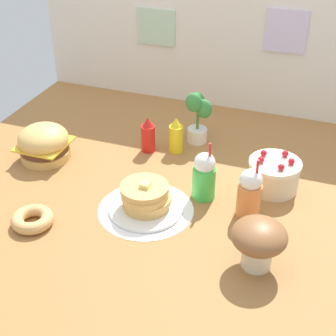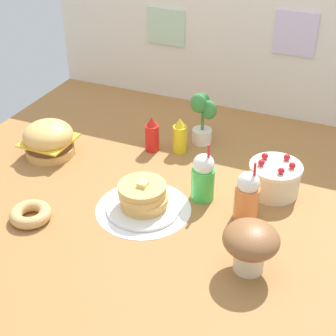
{
  "view_description": "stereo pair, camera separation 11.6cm",
  "coord_description": "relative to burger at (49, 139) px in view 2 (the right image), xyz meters",
  "views": [
    {
      "loc": [
        0.71,
        -1.68,
        1.34
      ],
      "look_at": [
        0.06,
        0.12,
        0.1
      ],
      "focal_mm": 53.24,
      "sensor_mm": 36.0,
      "label": 1
    },
    {
      "loc": [
        0.82,
        -1.63,
        1.34
      ],
      "look_at": [
        0.06,
        0.12,
        0.1
      ],
      "focal_mm": 53.24,
      "sensor_mm": 36.0,
      "label": 2
    }
  ],
  "objects": [
    {
      "name": "pancake_stack",
      "position": [
        0.64,
        -0.23,
        -0.03
      ],
      "size": [
        0.32,
        0.32,
        0.14
      ],
      "color": "white",
      "rests_on": "doily_mat"
    },
    {
      "name": "potted_plant",
      "position": [
        0.68,
        0.42,
        0.07
      ],
      "size": [
        0.13,
        0.12,
        0.29
      ],
      "color": "white",
      "rests_on": "ground_plane"
    },
    {
      "name": "doily_mat",
      "position": [
        0.64,
        -0.23,
        -0.08
      ],
      "size": [
        0.42,
        0.42,
        0.0
      ],
      "primitive_type": "cylinder",
      "color": "white",
      "rests_on": "ground_plane"
    },
    {
      "name": "layer_cake",
      "position": [
        1.13,
        0.12,
        -0.01
      ],
      "size": [
        0.24,
        0.24,
        0.17
      ],
      "color": "beige",
      "rests_on": "ground_plane"
    },
    {
      "name": "ketchup_bottle",
      "position": [
        0.47,
        0.25,
        0.0
      ],
      "size": [
        0.07,
        0.07,
        0.19
      ],
      "color": "red",
      "rests_on": "ground_plane"
    },
    {
      "name": "mushroom_stool",
      "position": [
        1.16,
        -0.41,
        0.04
      ],
      "size": [
        0.21,
        0.21,
        0.2
      ],
      "color": "beige",
      "rests_on": "ground_plane"
    },
    {
      "name": "burger",
      "position": [
        0.0,
        0.0,
        0.0
      ],
      "size": [
        0.25,
        0.25,
        0.18
      ],
      "color": "#DBA859",
      "rests_on": "ground_plane"
    },
    {
      "name": "orange_float_cup",
      "position": [
        1.07,
        -0.11,
        0.03
      ],
      "size": [
        0.11,
        0.11,
        0.29
      ],
      "color": "orange",
      "rests_on": "ground_plane"
    },
    {
      "name": "mustard_bottle",
      "position": [
        0.6,
        0.29,
        0.0
      ],
      "size": [
        0.07,
        0.07,
        0.19
      ],
      "color": "yellow",
      "rests_on": "ground_plane"
    },
    {
      "name": "ground_plane",
      "position": [
        0.61,
        -0.15,
        -0.1
      ],
      "size": [
        2.13,
        2.12,
        0.02
      ],
      "primitive_type": "cube",
      "color": "#9E6B38"
    },
    {
      "name": "back_wall",
      "position": [
        0.61,
        0.9,
        0.33
      ],
      "size": [
        2.13,
        0.04,
        0.83
      ],
      "color": "silver",
      "rests_on": "ground_plane"
    },
    {
      "name": "cream_soda_cup",
      "position": [
        0.85,
        -0.05,
        0.03
      ],
      "size": [
        0.11,
        0.11,
        0.29
      ],
      "color": "green",
      "rests_on": "ground_plane"
    },
    {
      "name": "donut_pink_glaze",
      "position": [
        0.23,
        -0.48,
        -0.06
      ],
      "size": [
        0.18,
        0.18,
        0.05
      ],
      "color": "tan",
      "rests_on": "ground_plane"
    }
  ]
}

